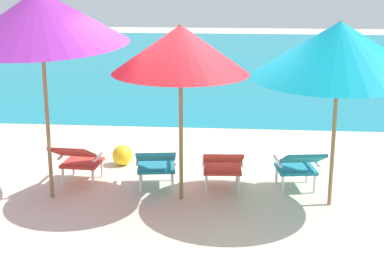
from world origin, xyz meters
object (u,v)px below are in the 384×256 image
object	(u,v)px
beach_umbrella_left	(40,17)
beach_ball	(122,155)
lounge_chair_near_right	(223,164)
beach_umbrella_center	(181,49)
lounge_chair_near_left	(156,163)
lounge_chair_far_left	(78,158)
beach_umbrella_right	(339,49)
lounge_chair_far_right	(299,164)

from	to	relation	value
beach_umbrella_left	beach_ball	size ratio (longest dim) A/B	8.82
lounge_chair_near_right	beach_umbrella_center	distance (m)	1.70
lounge_chair_near_left	lounge_chair_near_right	xyz separation A→B (m)	(0.91, 0.02, 0.00)
lounge_chair_far_left	lounge_chair_near_left	distance (m)	1.13
lounge_chair_far_left	lounge_chair_near_left	size ratio (longest dim) A/B	0.96
lounge_chair_far_left	beach_ball	xyz separation A→B (m)	(0.43, 0.94, -0.24)
lounge_chair_near_left	beach_ball	world-z (taller)	lounge_chair_near_left
beach_umbrella_left	beach_umbrella_center	xyz separation A→B (m)	(1.74, 0.09, -0.39)
beach_umbrella_left	beach_ball	xyz separation A→B (m)	(0.67, 1.41, -2.23)
beach_umbrella_left	beach_umbrella_right	bearing A→B (deg)	0.86
lounge_chair_far_left	beach_umbrella_left	world-z (taller)	beach_umbrella_left
lounge_chair_far_right	beach_umbrella_left	distance (m)	3.88
lounge_chair_far_left	beach_umbrella_right	distance (m)	3.82
lounge_chair_near_left	beach_ball	xyz separation A→B (m)	(-0.69, 1.05, -0.24)
lounge_chair_far_right	lounge_chair_near_right	bearing A→B (deg)	-175.36
lounge_chair_near_left	beach_umbrella_left	bearing A→B (deg)	-165.18
beach_umbrella_center	lounge_chair_far_left	bearing A→B (deg)	165.88
lounge_chair_near_left	beach_umbrella_left	size ratio (longest dim) A/B	0.34
beach_umbrella_center	beach_umbrella_right	world-z (taller)	beach_umbrella_right
lounge_chair_near_right	beach_umbrella_center	size ratio (longest dim) A/B	0.37
lounge_chair_far_left	beach_umbrella_center	bearing A→B (deg)	-14.12
lounge_chair_near_left	beach_umbrella_left	distance (m)	2.43
beach_umbrella_center	lounge_chair_near_left	bearing A→B (deg)	143.76
lounge_chair_near_right	lounge_chair_far_right	xyz separation A→B (m)	(1.03, 0.08, 0.00)
lounge_chair_near_right	beach_umbrella_left	world-z (taller)	beach_umbrella_left
lounge_chair_near_right	beach_ball	distance (m)	1.92
beach_umbrella_center	beach_ball	world-z (taller)	beach_umbrella_center
lounge_chair_near_right	beach_ball	bearing A→B (deg)	147.34
beach_ball	beach_umbrella_right	bearing A→B (deg)	-24.20
lounge_chair_near_left	lounge_chair_far_right	bearing A→B (deg)	3.01
lounge_chair_near_left	beach_ball	size ratio (longest dim) A/B	2.96
lounge_chair_far_right	beach_umbrella_left	xyz separation A→B (m)	(-3.31, -0.46, 1.98)
lounge_chair_near_left	beach_ball	distance (m)	1.28
lounge_chair_near_right	beach_ball	xyz separation A→B (m)	(-1.60, 1.03, -0.24)
beach_ball	beach_umbrella_center	bearing A→B (deg)	-51.03
lounge_chair_near_right	beach_umbrella_left	bearing A→B (deg)	-170.54
lounge_chair_near_left	beach_umbrella_right	bearing A→B (deg)	-7.52
lounge_chair_far_left	beach_ball	distance (m)	1.07
beach_umbrella_center	beach_umbrella_right	distance (m)	1.94
lounge_chair_far_right	beach_ball	bearing A→B (deg)	160.30
beach_umbrella_right	beach_umbrella_center	bearing A→B (deg)	179.09
lounge_chair_near_right	beach_umbrella_center	world-z (taller)	beach_umbrella_center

